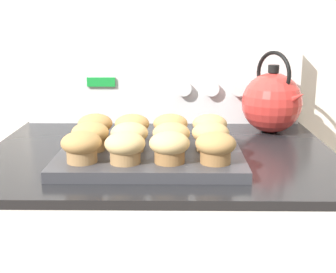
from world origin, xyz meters
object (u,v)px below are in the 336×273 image
at_px(muffin_r1_c2, 171,136).
at_px(muffin_r1_c3, 211,136).
at_px(muffin_r2_c0, 95,126).
at_px(muffin_r2_c1, 132,127).
at_px(muffin_r0_c3, 216,147).
at_px(muffin_r2_c3, 210,127).
at_px(muffin_r1_c1, 129,136).
at_px(muffin_r0_c0, 82,146).
at_px(tea_kettle, 272,102).
at_px(muffin_r0_c1, 125,147).
at_px(muffin_pan, 150,155).
at_px(muffin_r2_c2, 170,126).
at_px(muffin_r0_c2, 169,146).
at_px(muffin_r1_c0, 90,136).

bearing_deg(muffin_r1_c2, muffin_r1_c3, 2.81).
relative_size(muffin_r2_c0, muffin_r2_c1, 1.00).
xyz_separation_m(muffin_r0_c3, muffin_r2_c3, (0.00, 0.17, 0.00)).
bearing_deg(muffin_r1_c1, muffin_r0_c3, -25.63).
relative_size(muffin_r0_c0, muffin_r2_c3, 1.00).
bearing_deg(tea_kettle, muffin_r1_c1, -143.35).
bearing_deg(muffin_r1_c3, muffin_r2_c1, 154.35).
relative_size(muffin_r0_c1, muffin_r1_c3, 1.00).
xyz_separation_m(muffin_r1_c2, muffin_r2_c0, (-0.18, 0.09, 0.00)).
height_order(muffin_r1_c2, tea_kettle, tea_kettle).
bearing_deg(muffin_r2_c1, tea_kettle, 26.29).
bearing_deg(muffin_r1_c1, tea_kettle, 36.65).
bearing_deg(muffin_r2_c3, muffin_r0_c1, -135.25).
bearing_deg(muffin_pan, muffin_r1_c1, -176.73).
height_order(muffin_r0_c0, muffin_r2_c2, same).
xyz_separation_m(muffin_r0_c0, muffin_r1_c2, (0.18, 0.08, 0.00)).
distance_m(muffin_r0_c0, muffin_r2_c0, 0.17).
distance_m(muffin_r2_c1, tea_kettle, 0.40).
distance_m(muffin_r0_c1, tea_kettle, 0.50).
distance_m(muffin_r0_c2, muffin_r1_c2, 0.08).
distance_m(muffin_r0_c0, muffin_r0_c3, 0.26).
xyz_separation_m(muffin_r1_c0, muffin_r1_c1, (0.08, -0.00, 0.00)).
distance_m(muffin_r0_c0, muffin_r1_c2, 0.19).
height_order(muffin_r1_c3, muffin_r2_c3, same).
xyz_separation_m(muffin_r0_c3, muffin_r1_c1, (-0.18, 0.08, 0.00)).
distance_m(muffin_r1_c1, muffin_r2_c3, 0.20).
bearing_deg(muffin_r1_c1, muffin_r2_c0, 134.12).
bearing_deg(muffin_r2_c3, muffin_pan, -146.77).
distance_m(muffin_r0_c1, muffin_r2_c0, 0.20).
bearing_deg(muffin_r1_c1, muffin_r0_c2, -43.80).
height_order(muffin_r1_c0, muffin_r2_c2, same).
relative_size(muffin_r1_c3, muffin_r2_c1, 1.00).
bearing_deg(muffin_r0_c0, muffin_r2_c2, 45.06).
distance_m(muffin_r1_c2, muffin_r2_c3, 0.13).
bearing_deg(muffin_r1_c2, muffin_r1_c1, 179.93).
bearing_deg(muffin_r1_c3, muffin_pan, -179.35).
distance_m(muffin_pan, tea_kettle, 0.41).
height_order(muffin_r1_c2, muffin_r2_c2, same).
bearing_deg(muffin_r1_c0, muffin_r0_c1, -46.75).
relative_size(muffin_r0_c1, muffin_r0_c3, 1.00).
xyz_separation_m(muffin_r2_c0, tea_kettle, (0.44, 0.17, 0.03)).
bearing_deg(muffin_r1_c0, muffin_r1_c1, -1.49).
distance_m(muffin_pan, muffin_r0_c2, 0.10).
bearing_deg(muffin_r2_c2, muffin_r2_c0, -179.79).
xyz_separation_m(muffin_r0_c2, muffin_r2_c2, (0.00, 0.17, 0.00)).
bearing_deg(muffin_r0_c1, tea_kettle, 44.60).
bearing_deg(muffin_r0_c1, muffin_r1_c1, 89.67).
bearing_deg(muffin_r0_c1, muffin_r2_c1, 90.49).
height_order(muffin_r0_c1, muffin_r1_c1, same).
bearing_deg(muffin_r1_c2, muffin_r2_c2, 91.56).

